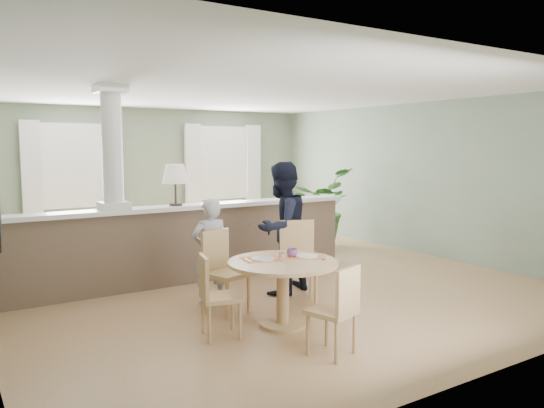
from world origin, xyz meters
TOP-DOWN VIEW (x-y plane):
  - ground at (0.00, 0.00)m, footprint 8.00×8.00m
  - room_shell at (-0.03, 0.63)m, footprint 7.02×8.02m
  - pony_wall at (-0.99, 0.20)m, footprint 5.32×0.38m
  - sofa at (0.59, 1.74)m, footprint 3.19×2.08m
  - houseplant at (2.37, 1.44)m, footprint 1.77×1.72m
  - dining_table at (-0.76, -2.05)m, footprint 1.18×1.18m
  - chair_far_boy at (-1.08, -1.26)m, footprint 0.54×0.54m
  - chair_far_man at (-0.09, -1.38)m, footprint 0.61×0.61m
  - chair_near at (-0.80, -3.01)m, footprint 0.48×0.48m
  - chair_side at (-1.53, -1.97)m, footprint 0.47×0.47m
  - child_person at (-1.05, -0.88)m, footprint 0.49×0.34m
  - man_person at (-0.06, -0.96)m, footprint 1.01×0.90m

SIDE VIEW (x-z plane):
  - ground at x=0.00m, z-range 0.00..0.00m
  - sofa at x=0.59m, z-range 0.00..0.87m
  - chair_side at x=-1.53m, z-range 0.04..0.89m
  - chair_near at x=-0.80m, z-range 0.04..0.89m
  - chair_far_boy at x=-1.08m, z-range 0.05..1.00m
  - chair_far_man at x=-0.09m, z-range 0.05..1.06m
  - dining_table at x=-0.76m, z-range 0.16..0.97m
  - child_person at x=-1.05m, z-range 0.00..1.30m
  - pony_wall at x=-0.99m, z-range -0.64..2.06m
  - houseplant at x=2.37m, z-range 0.00..1.50m
  - man_person at x=-0.06m, z-range 0.00..1.73m
  - room_shell at x=-0.03m, z-range 0.46..3.17m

